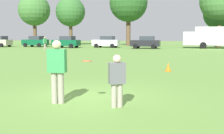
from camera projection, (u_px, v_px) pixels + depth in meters
name	position (u px, v px, depth m)	size (l,w,h in m)	color
ground_plane	(83.00, 98.00, 8.48)	(170.92, 170.92, 0.00)	#608C3D
player_thrower	(57.00, 68.00, 7.70)	(0.54, 0.36, 1.80)	gray
player_defender	(117.00, 78.00, 7.30)	(0.50, 0.41, 1.43)	gray
frisbee	(87.00, 61.00, 7.67)	(0.27, 0.27, 0.05)	#E54C33
traffic_cone	(168.00, 67.00, 14.74)	(0.32, 0.32, 0.48)	#D8590C
parked_car_mid_left	(36.00, 41.00, 45.87)	(4.30, 2.40, 1.82)	#0C4C2D
parked_car_center	(66.00, 42.00, 42.46)	(4.30, 2.40, 1.82)	#0C4C2D
parked_car_mid_right	(106.00, 42.00, 43.09)	(4.30, 2.40, 1.82)	silver
parked_car_near_right	(146.00, 42.00, 39.92)	(4.30, 2.40, 1.82)	black
box_truck	(214.00, 37.00, 40.58)	(8.63, 3.33, 3.18)	white
bystander_field_marshal	(45.00, 42.00, 36.72)	(0.44, 0.54, 1.73)	gray
tree_west_oak	(34.00, 10.00, 52.38)	(6.04, 6.04, 9.81)	brown
tree_west_maple	(70.00, 12.00, 54.73)	(5.89, 5.89, 9.57)	brown
tree_center_elm	(128.00, 3.00, 50.14)	(7.02, 7.02, 11.41)	brown
tree_east_birch	(218.00, 15.00, 46.30)	(4.85, 4.85, 7.89)	brown
tree_east_oak	(220.00, 1.00, 44.90)	(6.70, 6.70, 10.89)	brown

